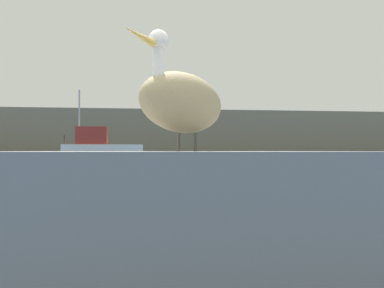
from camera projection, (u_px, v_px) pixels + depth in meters
The scene contains 5 objects.
ground_plane at pixel (116, 256), 3.32m from camera, with size 260.00×260.00×0.00m, color navy.
hillside_backdrop at pixel (141, 135), 67.04m from camera, with size 140.00×14.99×7.17m, color #7F755B.
pier_dock at pixel (184, 203), 3.38m from camera, with size 2.93×3.07×0.87m, color gray.
pelican at pixel (183, 102), 3.39m from camera, with size 1.04×1.28×0.93m.
fishing_boat_white at pixel (101, 149), 29.75m from camera, with size 5.85×1.61×5.38m.
Camera 1 is at (0.21, -3.38, 0.87)m, focal length 37.62 mm.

